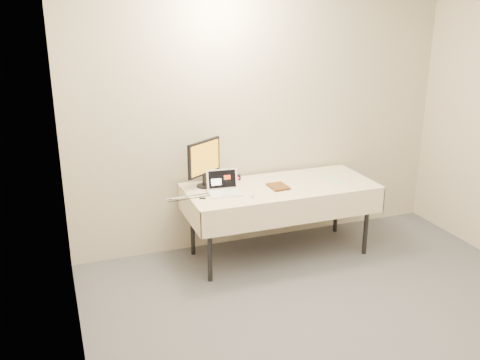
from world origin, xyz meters
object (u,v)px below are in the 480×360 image
object	(u,v)px
table	(280,191)
monitor	(204,160)
laptop	(224,187)
book	(271,178)

from	to	relation	value
table	monitor	world-z (taller)	monitor
laptop	monitor	size ratio (longest dim) A/B	0.69
laptop	book	world-z (taller)	book
book	table	bearing A→B (deg)	22.09
table	book	distance (m)	0.22
table	book	world-z (taller)	book
table	monitor	size ratio (longest dim) A/B	4.04
monitor	book	world-z (taller)	monitor
laptop	monitor	xyz separation A→B (m)	(-0.12, 0.22, 0.22)
monitor	book	xyz separation A→B (m)	(0.58, -0.28, -0.16)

